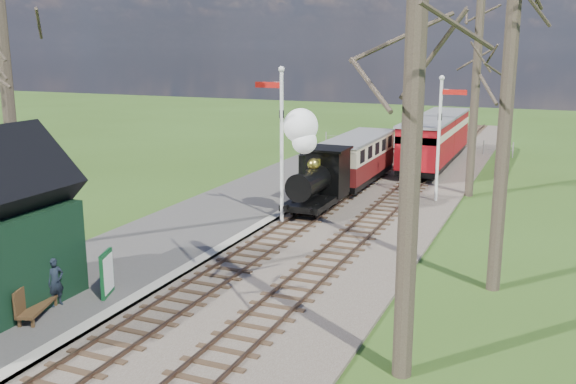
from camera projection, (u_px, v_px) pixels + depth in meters
name	position (u px, v px, depth m)	size (l,w,h in m)	color
distant_hills	(472.00, 257.00, 71.86)	(114.40, 48.00, 22.02)	#385B23
ballast_bed	(371.00, 196.00, 30.25)	(8.00, 60.00, 0.10)	brown
track_near	(345.00, 192.00, 30.73)	(1.60, 60.00, 0.15)	brown
track_far	(399.00, 197.00, 29.74)	(1.60, 60.00, 0.15)	brown
platform	(195.00, 227.00, 24.89)	(5.00, 44.00, 0.20)	#474442
coping_strip	(248.00, 233.00, 24.02)	(0.40, 44.00, 0.21)	#B2AD9E
semaphore_near	(280.00, 134.00, 24.86)	(1.22, 0.24, 6.22)	silver
semaphore_far	(441.00, 129.00, 28.34)	(1.22, 0.24, 5.72)	silver
bare_trees	(264.00, 109.00, 18.41)	(15.51, 22.39, 12.00)	#382D23
fence_line	(414.00, 143.00, 43.08)	(12.60, 0.08, 1.00)	slate
locomotive	(315.00, 167.00, 26.61)	(1.76, 4.11, 4.40)	black
coach	(358.00, 157.00, 32.17)	(2.05, 7.04, 2.16)	black
red_carriage_a	(426.00, 146.00, 34.83)	(2.29, 5.67, 2.41)	black
red_carriage_b	(443.00, 133.00, 39.77)	(2.29, 5.67, 2.41)	black
sign_board	(107.00, 274.00, 17.70)	(0.38, 0.84, 1.26)	#0F4720
bench	(33.00, 300.00, 16.39)	(0.97, 1.65, 0.91)	#49311A
person	(55.00, 282.00, 17.00)	(0.48, 0.32, 1.33)	black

